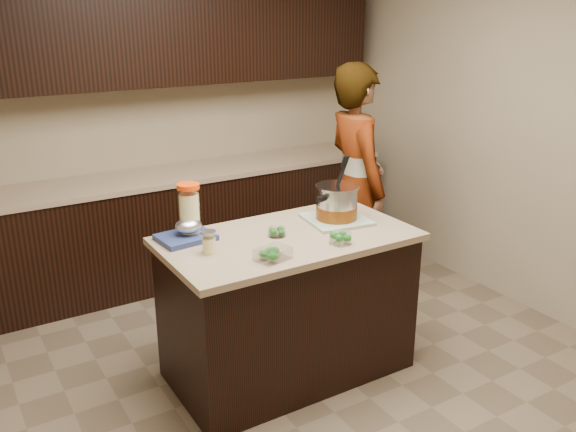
% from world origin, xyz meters
% --- Properties ---
extents(ground_plane, '(4.00, 4.00, 0.00)m').
position_xyz_m(ground_plane, '(0.00, 0.00, 0.00)').
color(ground_plane, brown).
rests_on(ground_plane, ground).
extents(room_shell, '(4.04, 4.04, 2.72)m').
position_xyz_m(room_shell, '(0.00, 0.00, 1.71)').
color(room_shell, tan).
rests_on(room_shell, ground).
extents(back_cabinets, '(3.60, 0.63, 2.33)m').
position_xyz_m(back_cabinets, '(0.00, 1.74, 0.94)').
color(back_cabinets, black).
rests_on(back_cabinets, ground).
extents(island, '(1.46, 0.81, 0.90)m').
position_xyz_m(island, '(0.00, 0.00, 0.45)').
color(island, black).
rests_on(island, ground).
extents(dish_towel, '(0.41, 0.41, 0.02)m').
position_xyz_m(dish_towel, '(0.39, 0.06, 0.91)').
color(dish_towel, '#55754F').
rests_on(dish_towel, island).
extents(stock_pot, '(0.37, 0.34, 0.38)m').
position_xyz_m(stock_pot, '(0.39, 0.06, 1.01)').
color(stock_pot, '#B7B7BC').
rests_on(stock_pot, dish_towel).
extents(lemonade_pitcher, '(0.16, 0.16, 0.31)m').
position_xyz_m(lemonade_pitcher, '(-0.49, 0.28, 1.05)').
color(lemonade_pitcher, '#EFE492').
rests_on(lemonade_pitcher, island).
extents(mason_jar, '(0.09, 0.09, 0.13)m').
position_xyz_m(mason_jar, '(-0.50, -0.00, 0.96)').
color(mason_jar, '#EFE492').
rests_on(mason_jar, island).
extents(broccoli_tub_left, '(0.11, 0.11, 0.05)m').
position_xyz_m(broccoli_tub_left, '(-0.06, 0.03, 0.92)').
color(broccoli_tub_left, silver).
rests_on(broccoli_tub_left, island).
extents(broccoli_tub_right, '(0.16, 0.16, 0.06)m').
position_xyz_m(broccoli_tub_right, '(0.19, -0.26, 0.93)').
color(broccoli_tub_right, silver).
rests_on(broccoli_tub_right, island).
extents(broccoli_tub_rect, '(0.20, 0.17, 0.06)m').
position_xyz_m(broccoli_tub_rect, '(-0.25, -0.26, 0.93)').
color(broccoli_tub_rect, silver).
rests_on(broccoli_tub_rect, island).
extents(blue_tray, '(0.32, 0.27, 0.11)m').
position_xyz_m(blue_tray, '(-0.52, 0.25, 0.94)').
color(blue_tray, navy).
rests_on(blue_tray, island).
extents(person, '(0.54, 0.72, 1.79)m').
position_xyz_m(person, '(0.98, 0.64, 0.90)').
color(person, gray).
rests_on(person, ground).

